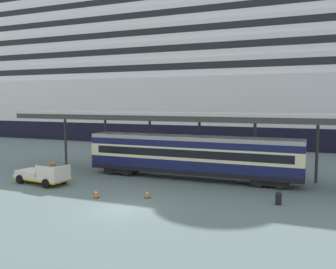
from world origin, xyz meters
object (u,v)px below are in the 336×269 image
cruise_ship (227,70)px  traffic_cone_near (96,193)px  service_truck (46,173)px  quay_bollard (279,198)px  train_carriage (191,155)px  traffic_cone_mid (147,193)px

cruise_ship → traffic_cone_near: size_ratio=172.12×
service_truck → quay_bollard: 19.81m
train_carriage → service_truck: train_carriage is taller
traffic_cone_mid → quay_bollard: (9.47, 1.87, 0.17)m
traffic_cone_near → quay_bollard: quay_bollard is taller
service_truck → traffic_cone_mid: (10.30, -0.68, -0.65)m
traffic_cone_mid → traffic_cone_near: bearing=-157.6°
train_carriage → traffic_cone_near: size_ratio=25.86×
cruise_ship → traffic_cone_mid: bearing=-84.4°
train_carriage → quay_bollard: size_ratio=21.16×
train_carriage → traffic_cone_mid: train_carriage is taller
traffic_cone_near → quay_bollard: (13.08, 3.36, 0.13)m
traffic_cone_mid → quay_bollard: size_ratio=0.72×
traffic_cone_mid → train_carriage: bearing=82.7°
service_truck → traffic_cone_mid: service_truck is taller
cruise_ship → traffic_cone_near: bearing=-88.8°
train_carriage → traffic_cone_near: bearing=-116.8°
train_carriage → traffic_cone_mid: size_ratio=29.27×
service_truck → quay_bollard: service_truck is taller
train_carriage → quay_bollard: bearing=-34.0°
train_carriage → traffic_cone_near: 10.36m
service_truck → quay_bollard: bearing=3.4°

